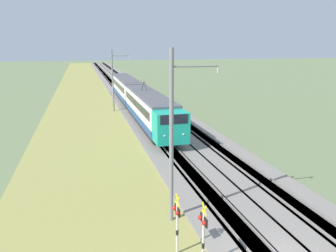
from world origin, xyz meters
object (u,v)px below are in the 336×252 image
object	(u,v)px
crossing_signal_aux	(177,220)
crossing_signal_near	(203,231)
catenary_mast_mid	(113,80)
passenger_train	(136,96)
catenary_mast_near	(172,137)

from	to	relation	value
crossing_signal_aux	crossing_signal_near	bearing A→B (deg)	118.73
catenary_mast_mid	crossing_signal_aux	bearing A→B (deg)	179.00
passenger_train	catenary_mast_mid	bearing A→B (deg)	-109.04
crossing_signal_aux	catenary_mast_mid	size ratio (longest dim) A/B	0.34
catenary_mast_mid	passenger_train	bearing A→B (deg)	-109.04
catenary_mast_near	crossing_signal_near	bearing A→B (deg)	-178.13
catenary_mast_mid	crossing_signal_near	bearing A→B (deg)	-179.78
crossing_signal_aux	catenary_mast_near	world-z (taller)	catenary_mast_near
crossing_signal_aux	passenger_train	bearing A→B (deg)	-96.20
passenger_train	crossing_signal_near	world-z (taller)	passenger_train
passenger_train	catenary_mast_near	size ratio (longest dim) A/B	4.27
crossing_signal_aux	catenary_mast_mid	bearing A→B (deg)	-91.00
passenger_train	crossing_signal_near	size ratio (longest dim) A/B	12.53
passenger_train	crossing_signal_aux	size ratio (longest dim) A/B	13.20
passenger_train	crossing_signal_aux	xyz separation A→B (m)	(-32.61, 3.54, -0.58)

